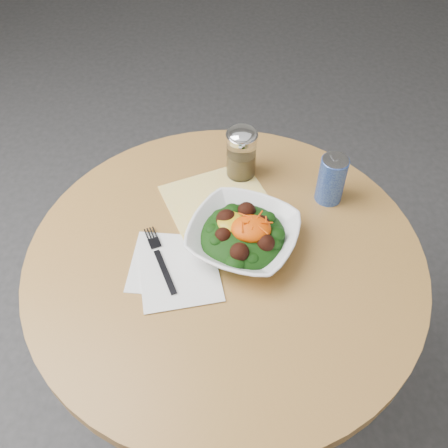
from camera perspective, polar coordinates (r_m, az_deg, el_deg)
name	(u,v)px	position (r m, az deg, el deg)	size (l,w,h in m)	color
ground	(225,391)	(1.78, 0.10, -18.53)	(6.00, 6.00, 0.00)	#303033
table	(225,302)	(1.29, 0.13, -8.88)	(0.90, 0.90, 0.75)	black
cloth_napkin	(219,202)	(1.23, -0.59, 2.47)	(0.24, 0.22, 0.00)	#E5B20C
paper_napkins	(175,269)	(1.10, -5.67, -5.14)	(0.22, 0.22, 0.00)	white
salad_bowl	(243,235)	(1.12, 2.21, -1.28)	(0.31, 0.31, 0.09)	white
fork	(160,257)	(1.12, -7.38, -3.78)	(0.10, 0.19, 0.00)	black
spice_shaker	(241,153)	(1.26, 1.99, 8.13)	(0.08, 0.08, 0.14)	silver
beverage_can	(331,179)	(1.23, 12.18, 5.01)	(0.07, 0.07, 0.13)	navy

